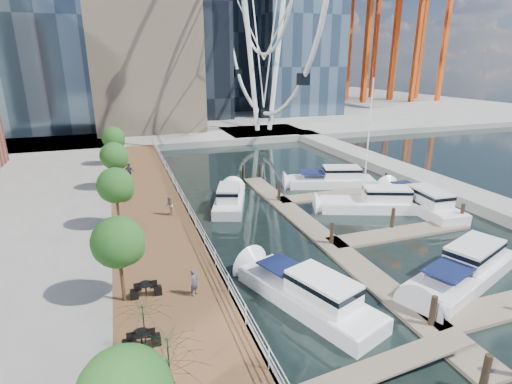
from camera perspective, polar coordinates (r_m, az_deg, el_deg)
The scene contains 17 objects.
ground at distance 22.55m, azimuth 14.17°, elevation -16.89°, with size 520.00×520.00×0.00m, color black.
boardwalk at distance 32.55m, azimuth -14.57°, elevation -4.56°, with size 6.00×60.00×1.00m, color brown.
seawall at distance 32.86m, azimuth -9.36°, elevation -3.98°, with size 0.25×60.00×1.00m, color #595954.
land_far at distance 118.24m, azimuth -14.16°, elevation 11.67°, with size 200.00×114.00×1.00m, color gray.
breakwater at distance 48.32m, azimuth 21.34°, elevation 2.20°, with size 4.00×60.00×1.00m, color gray.
pier at distance 72.60m, azimuth 1.09°, elevation 8.43°, with size 14.00×12.00×1.00m, color gray.
railing at distance 32.47m, azimuth -9.62°, elevation -2.32°, with size 0.10×60.00×1.05m, color white, non-canonical shape.
floating_docks at distance 33.67m, azimuth 16.45°, elevation -3.97°, with size 16.00×34.00×2.60m.
port_cranes at distance 135.98m, azimuth 17.19°, elevation 20.45°, with size 40.00×52.00×38.00m.
street_trees at distance 30.31m, azimuth -19.46°, elevation 0.89°, with size 2.60×42.60×4.60m.
cafe_tables at distance 17.35m, azimuth -14.11°, elevation -23.44°, with size 2.50×13.70×0.74m.
yacht_foreground at distance 27.92m, azimuth 27.34°, elevation -11.22°, with size 2.83×10.55×2.15m, color silver, non-canonical shape.
pedestrian_near at distance 21.64m, azimuth -8.84°, elevation -12.62°, with size 0.54×0.36×1.49m, color #44465B.
pedestrian_mid at distance 32.48m, azimuth -12.27°, elevation -1.94°, with size 0.79×0.62×1.63m, color gray.
pedestrian_far at distance 43.28m, azimuth -17.62°, elevation 2.77°, with size 1.05×0.44×1.80m, color #353742.
moored_yachts at distance 35.27m, azimuth 15.71°, elevation -3.74°, with size 21.14×33.29×11.50m.
cafe_seating at distance 16.32m, azimuth -13.42°, elevation -22.55°, with size 3.77×7.08×2.63m.
Camera 1 is at (-10.86, -15.10, 12.74)m, focal length 28.00 mm.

